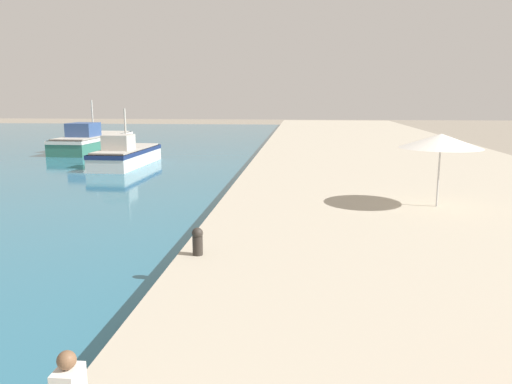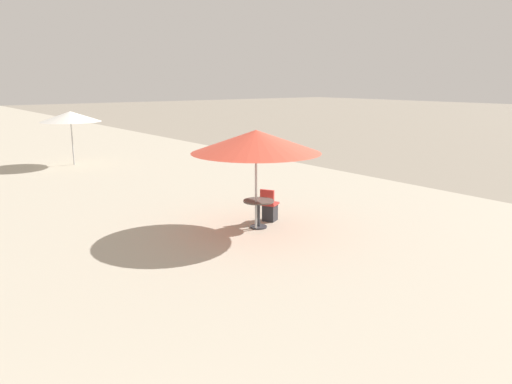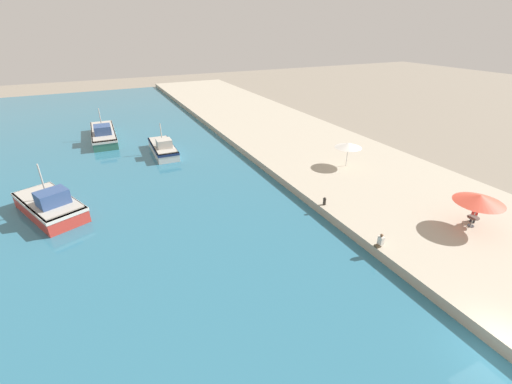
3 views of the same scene
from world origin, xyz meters
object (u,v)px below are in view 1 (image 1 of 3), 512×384
cafe_umbrella_white (441,141)px  mooring_bollard (198,240)px  fishing_boat_far (93,140)px  fishing_boat_mid (126,154)px

cafe_umbrella_white → mooring_bollard: size_ratio=4.10×
fishing_boat_far → cafe_umbrella_white: (21.54, -22.42, 2.09)m
fishing_boat_far → mooring_bollard: (14.62, -28.31, 0.24)m
cafe_umbrella_white → mooring_bollard: (-6.93, -5.89, -1.85)m
fishing_boat_far → mooring_bollard: bearing=-61.6°
mooring_bollard → cafe_umbrella_white: bearing=40.4°
fishing_boat_far → cafe_umbrella_white: 31.16m
fishing_boat_far → mooring_bollard: 31.86m
fishing_boat_far → cafe_umbrella_white: fishing_boat_far is taller
cafe_umbrella_white → fishing_boat_mid: bearing=138.9°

